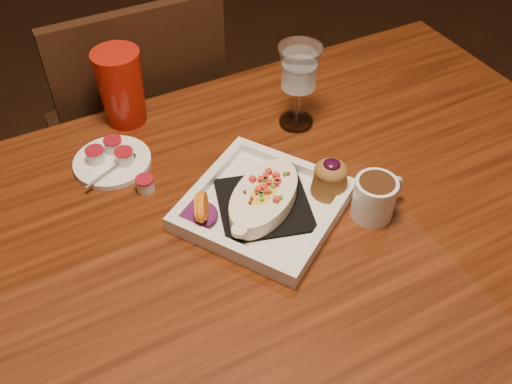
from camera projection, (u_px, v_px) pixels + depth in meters
name	position (u px, v px, depth m)	size (l,w,h in m)	color
table	(245.00, 268.00, 1.05)	(1.50, 0.90, 0.75)	maroon
chair_far	(141.00, 137.00, 1.54)	(0.42, 0.42, 0.93)	black
plate	(272.00, 199.00, 1.00)	(0.35, 0.35, 0.08)	white
coffee_mug	(376.00, 196.00, 0.98)	(0.10, 0.07, 0.08)	white
goblet	(299.00, 72.00, 1.11)	(0.09, 0.09, 0.18)	silver
saucer	(112.00, 160.00, 1.10)	(0.15, 0.15, 0.10)	white
creamer_loose	(145.00, 184.00, 1.04)	(0.04, 0.04, 0.03)	silver
red_tumbler	(121.00, 88.00, 1.15)	(0.10, 0.10, 0.16)	#A1170B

